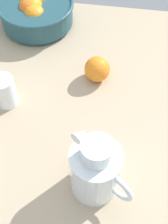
% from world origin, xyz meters
% --- Properties ---
extents(ground_plane, '(1.34, 1.07, 0.03)m').
position_xyz_m(ground_plane, '(0.00, 0.00, -0.01)').
color(ground_plane, tan).
extents(fruit_bowl, '(0.27, 0.27, 0.11)m').
position_xyz_m(fruit_bowl, '(-0.25, 0.39, 0.05)').
color(fruit_bowl, '#234C56').
rests_on(fruit_bowl, ground_plane).
extents(juice_pitcher, '(0.15, 0.12, 0.20)m').
position_xyz_m(juice_pitcher, '(0.03, -0.19, 0.07)').
color(juice_pitcher, white).
rests_on(juice_pitcher, ground_plane).
extents(juice_glass, '(0.07, 0.07, 0.10)m').
position_xyz_m(juice_glass, '(-0.26, 0.02, 0.04)').
color(juice_glass, white).
rests_on(juice_glass, ground_plane).
extents(loose_orange_1, '(0.08, 0.08, 0.08)m').
position_xyz_m(loose_orange_1, '(-0.01, 0.16, 0.04)').
color(loose_orange_1, orange).
rests_on(loose_orange_1, ground_plane).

